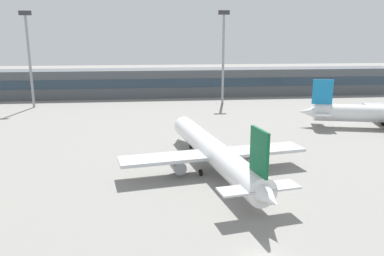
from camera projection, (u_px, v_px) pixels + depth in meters
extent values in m
plane|color=gray|center=(204.00, 143.00, 73.37)|extent=(400.00, 400.00, 0.00)
cube|color=#4C5156|center=(180.00, 82.00, 130.08)|extent=(150.17, 12.00, 9.00)
cube|color=#263847|center=(181.00, 83.00, 124.13)|extent=(142.66, 0.16, 2.80)
cylinder|color=white|center=(212.00, 150.00, 58.01)|extent=(9.48, 34.02, 3.58)
cone|color=white|center=(181.00, 124.00, 75.33)|extent=(4.04, 4.47, 3.40)
cone|color=white|center=(269.00, 199.00, 40.85)|extent=(3.10, 3.96, 2.51)
cube|color=#0C5933|center=(259.00, 152.00, 42.47)|extent=(1.06, 4.14, 5.18)
cube|color=silver|center=(259.00, 188.00, 43.20)|extent=(9.74, 4.25, 0.23)
cube|color=silver|center=(215.00, 154.00, 57.20)|extent=(28.62, 9.42, 0.47)
cylinder|color=gray|center=(249.00, 159.00, 59.05)|extent=(2.38, 3.30, 1.88)
cylinder|color=gray|center=(178.00, 166.00, 55.97)|extent=(2.38, 3.30, 1.88)
cylinder|color=black|center=(191.00, 146.00, 69.71)|extent=(0.54, 0.99, 0.94)
cylinder|color=black|center=(232.00, 169.00, 57.54)|extent=(0.54, 0.99, 0.94)
cylinder|color=black|center=(201.00, 173.00, 56.21)|extent=(0.54, 0.99, 0.94)
cone|color=white|center=(307.00, 112.00, 86.12)|extent=(4.29, 3.47, 2.64)
cube|color=#197FBF|center=(323.00, 92.00, 84.64)|extent=(4.33, 1.39, 5.46)
cube|color=silver|center=(320.00, 111.00, 85.72)|extent=(5.07, 10.30, 0.24)
cylinder|color=gray|center=(383.00, 116.00, 89.88)|extent=(3.56, 2.69, 1.99)
cylinder|color=black|center=(383.00, 124.00, 87.01)|extent=(1.06, 0.62, 0.99)
cylinder|color=gray|center=(223.00, 60.00, 112.83)|extent=(0.70, 0.70, 25.78)
cube|color=#333338|center=(224.00, 12.00, 109.65)|extent=(3.20, 0.80, 1.20)
cylinder|color=gray|center=(30.00, 63.00, 106.57)|extent=(0.70, 0.70, 25.30)
cube|color=#333338|center=(25.00, 13.00, 103.45)|extent=(3.20, 0.80, 1.20)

